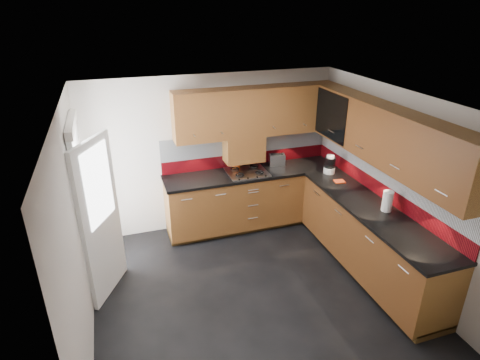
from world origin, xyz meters
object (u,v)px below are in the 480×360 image
object	(u,v)px
gas_hob	(247,172)
utensil_pot	(236,162)
food_processor	(330,165)
toaster	(277,160)

from	to	relation	value
gas_hob	utensil_pot	distance (m)	0.27
utensil_pot	food_processor	distance (m)	1.43
utensil_pot	toaster	bearing A→B (deg)	-5.86
gas_hob	food_processor	bearing A→B (deg)	-18.16
gas_hob	food_processor	size ratio (longest dim) A/B	2.10
food_processor	gas_hob	bearing A→B (deg)	161.84
utensil_pot	toaster	distance (m)	0.67
utensil_pot	food_processor	size ratio (longest dim) A/B	1.47
gas_hob	toaster	bearing A→B (deg)	17.14
toaster	gas_hob	bearing A→B (deg)	-162.86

